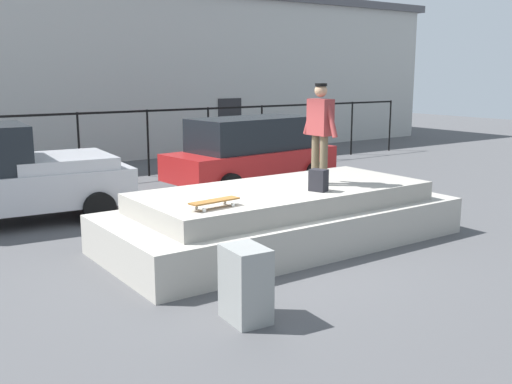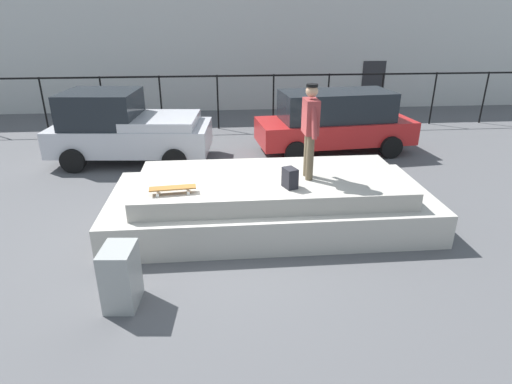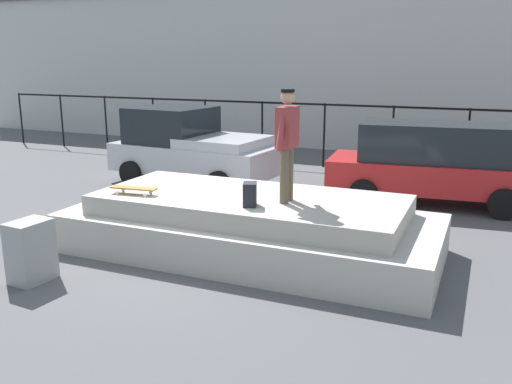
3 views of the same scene
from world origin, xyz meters
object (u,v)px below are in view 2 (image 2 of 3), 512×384
Objects in this scene: skateboarder at (310,125)px; car_silver_pickup_near at (126,128)px; car_red_hatchback_mid at (335,121)px; backpack at (290,178)px; skateboard at (173,188)px; utility_box at (121,276)px.

car_silver_pickup_near is at bearing 134.36° from skateboarder.
skateboarder is 5.10m from car_red_hatchback_mid.
car_red_hatchback_mid reaches higher than backpack.
skateboard reaches higher than utility_box.
car_red_hatchback_mid is 5.16× the size of utility_box.
backpack reaches higher than utility_box.
car_red_hatchback_mid is at bearing 50.67° from skateboard.
skateboard is at bearing -129.33° from car_red_hatchback_mid.
skateboarder is 0.37× the size of car_red_hatchback_mid.
utility_box is (1.13, -6.64, -0.50)m from car_silver_pickup_near.
car_silver_pickup_near is (-3.83, 4.83, -0.21)m from backpack.
car_silver_pickup_near reaches higher than utility_box.
backpack is at bearing 2.63° from skateboard.
car_red_hatchback_mid is (1.78, 4.66, -1.06)m from skateboarder.
backpack reaches higher than skateboard.
car_silver_pickup_near is at bearing 18.05° from backpack.
skateboarder is 1.06m from backpack.
skateboarder is 4.80× the size of backpack.
utility_box is at bearing -80.31° from car_silver_pickup_near.
backpack is 0.40× the size of utility_box.
car_silver_pickup_near is at bearing -177.11° from car_red_hatchback_mid.
skateboarder is at bearing -62.46° from backpack.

